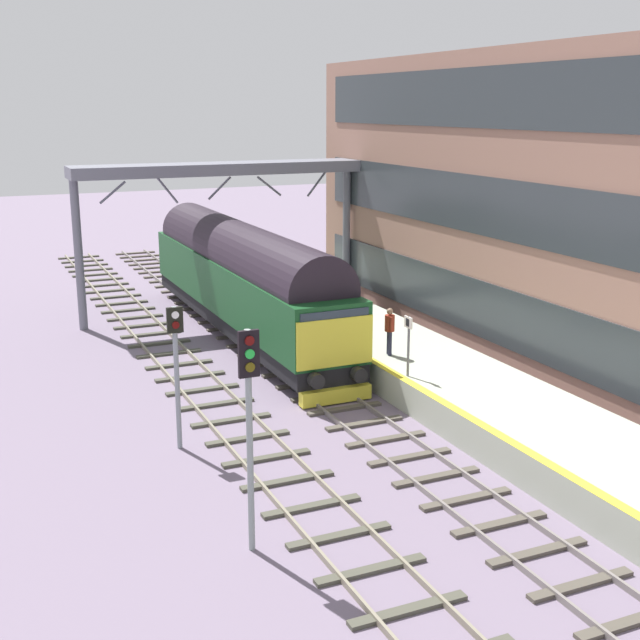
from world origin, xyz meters
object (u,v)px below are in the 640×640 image
Objects in this scene: signal_post_near at (249,413)px; signal_post_mid at (176,361)px; platform_number_sign at (408,337)px; waiting_passenger at (390,327)px; diesel_locomotive at (243,277)px.

signal_post_mid is at bearing 90.00° from signal_post_near.
platform_number_sign is at bearing 40.69° from signal_post_near.
waiting_passenger is (8.08, 8.73, -1.15)m from signal_post_near.
signal_post_near is at bearing -90.00° from signal_post_mid.
platform_number_sign is (7.49, 6.44, -0.85)m from signal_post_near.
signal_post_near reaches higher than diesel_locomotive.
signal_post_mid is (-0.00, 6.06, -0.58)m from signal_post_near.
diesel_locomotive reaches higher than platform_number_sign.
signal_post_mid is at bearing 123.20° from waiting_passenger.
signal_post_near is 2.55× the size of platform_number_sign.
signal_post_mid is 7.51m from platform_number_sign.
waiting_passenger is (0.59, 2.29, -0.30)m from platform_number_sign.
waiting_passenger is at bearing 47.20° from signal_post_near.
diesel_locomotive is 11.90m from signal_post_mid.
waiting_passenger is at bearing 18.29° from signal_post_mid.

